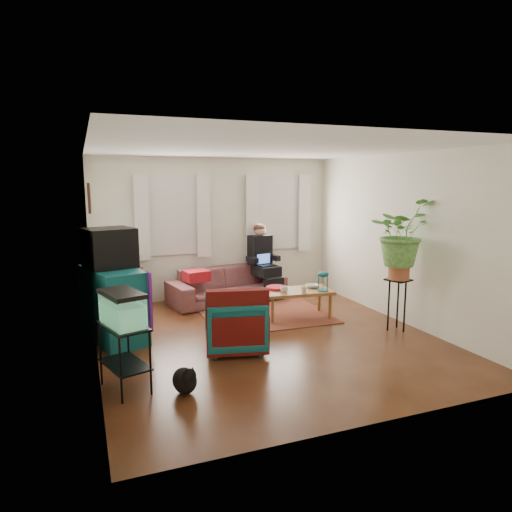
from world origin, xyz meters
name	(u,v)px	position (x,y,z in m)	size (l,w,h in m)	color
floor	(266,337)	(0.00, 0.00, 0.00)	(4.50, 5.00, 0.01)	#4F2B14
ceiling	(267,148)	(0.00, 0.00, 2.60)	(4.50, 5.00, 0.01)	white
wall_back	(216,229)	(0.00, 2.50, 1.30)	(4.50, 0.01, 2.60)	silver
wall_front	(378,284)	(0.00, -2.50, 1.30)	(4.50, 0.01, 2.60)	silver
wall_left	(92,256)	(-2.25, 0.00, 1.30)	(0.01, 5.00, 2.60)	silver
wall_right	(402,239)	(2.25, 0.00, 1.30)	(0.01, 5.00, 2.60)	silver
window_left	(173,216)	(-0.80, 2.48, 1.55)	(1.08, 0.04, 1.38)	white
window_right	(277,214)	(1.25, 2.48, 1.55)	(1.08, 0.04, 1.38)	white
curtains_left	(174,217)	(-0.80, 2.40, 1.55)	(1.36, 0.06, 1.50)	white
curtains_right	(279,214)	(1.25, 2.40, 1.55)	(1.36, 0.06, 1.50)	white
picture_frame	(90,198)	(-2.21, 0.85, 1.95)	(0.04, 0.32, 0.40)	#3D2616
area_rug	(266,315)	(0.40, 0.98, 0.01)	(2.00, 1.60, 0.01)	brown
sofa	(227,279)	(0.08, 2.05, 0.41)	(2.11, 0.83, 0.83)	brown
seated_person	(263,264)	(0.83, 2.19, 0.63)	(0.53, 0.65, 1.26)	black
side_table	(129,290)	(-1.65, 2.11, 0.35)	(0.47, 0.47, 0.69)	#3B2816
table_lamp	(127,253)	(-1.65, 2.11, 0.99)	(0.36, 0.36, 0.63)	white
dresser	(114,304)	(-1.99, 0.66, 0.50)	(0.56, 1.12, 1.01)	#115066
crt_tv	(109,248)	(-2.00, 0.78, 1.28)	(0.62, 0.56, 0.54)	black
aquarium_stand	(125,358)	(-2.00, -0.97, 0.35)	(0.35, 0.63, 0.70)	black
aquarium	(122,308)	(-2.00, -0.97, 0.89)	(0.31, 0.57, 0.37)	#7FD899
black_cat	(185,378)	(-1.44, -1.27, 0.16)	(0.25, 0.38, 0.32)	black
armchair	(235,321)	(-0.55, -0.28, 0.39)	(0.75, 0.70, 0.77)	#115F69
serape_throw	(238,315)	(-0.62, -0.57, 0.55)	(0.77, 0.18, 0.64)	#9E0A0A
coffee_table	(297,304)	(0.82, 0.71, 0.23)	(1.09, 0.60, 0.45)	brown
cup_a	(284,289)	(0.57, 0.64, 0.50)	(0.12, 0.12, 0.10)	white
cup_b	(304,290)	(0.85, 0.52, 0.50)	(0.10, 0.10, 0.09)	beige
bowl	(312,286)	(1.13, 0.77, 0.48)	(0.21, 0.21, 0.05)	white
snack_tray	(277,288)	(0.55, 0.89, 0.47)	(0.34, 0.34, 0.04)	#B21414
birdcage	(323,281)	(1.18, 0.51, 0.61)	(0.18, 0.18, 0.32)	#115B6B
plant_stand	(397,305)	(1.91, -0.39, 0.38)	(0.32, 0.32, 0.77)	black
potted_plant	(400,243)	(1.91, -0.39, 1.30)	(0.88, 0.76, 0.97)	#599947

